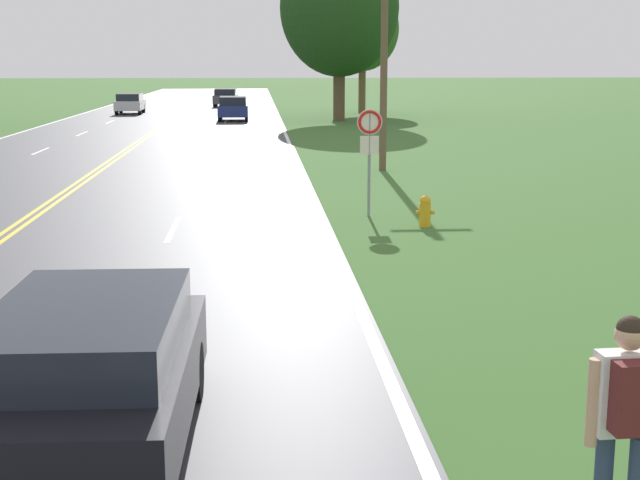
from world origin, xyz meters
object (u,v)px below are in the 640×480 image
(car_black_hatchback_nearest, at_px, (89,372))
(tree_mid_treeline, at_px, (363,29))
(hitchhiker_person, at_px, (628,407))
(car_silver_hatchback_mid_far, at_px, (130,103))
(tree_left_verge, at_px, (339,8))
(car_dark_grey_hatchback_receding, at_px, (226,97))
(fire_hydrant, at_px, (425,211))
(traffic_sign, at_px, (370,136))
(car_dark_blue_hatchback_mid_near, at_px, (233,108))

(car_black_hatchback_nearest, bearing_deg, tree_mid_treeline, 171.73)
(hitchhiker_person, xyz_separation_m, car_silver_hatchback_mid_far, (-11.55, 57.89, -0.32))
(tree_left_verge, xyz_separation_m, car_dark_grey_hatchback_receding, (-7.59, 18.61, -6.07))
(fire_hydrant, relative_size, traffic_sign, 0.28)
(tree_left_verge, bearing_deg, car_dark_blue_hatchback_mid_near, 174.01)
(car_silver_hatchback_mid_far, bearing_deg, tree_mid_treeline, -91.29)
(car_dark_blue_hatchback_mid_near, xyz_separation_m, car_dark_grey_hatchback_receding, (-1.03, 17.92, -0.03))
(tree_mid_treeline, relative_size, car_dark_blue_hatchback_mid_near, 2.48)
(traffic_sign, relative_size, tree_left_verge, 0.23)
(traffic_sign, xyz_separation_m, tree_mid_treeline, (4.93, 42.97, 3.96))
(hitchhiker_person, bearing_deg, car_dark_grey_hatchback_receding, 1.49)
(hitchhiker_person, bearing_deg, car_dark_blue_hatchback_mid_near, 1.87)
(traffic_sign, relative_size, tree_mid_treeline, 0.29)
(hitchhiker_person, relative_size, car_dark_grey_hatchback_receding, 0.47)
(fire_hydrant, height_order, tree_mid_treeline, tree_mid_treeline)
(traffic_sign, height_order, car_black_hatchback_nearest, traffic_sign)
(car_silver_hatchback_mid_far, distance_m, car_dark_grey_hatchback_receding, 11.91)
(car_dark_grey_hatchback_receding, bearing_deg, traffic_sign, 6.91)
(fire_hydrant, xyz_separation_m, traffic_sign, (-1.09, 1.44, 1.56))
(fire_hydrant, distance_m, car_dark_grey_hatchback_receding, 54.97)
(car_black_hatchback_nearest, xyz_separation_m, car_silver_hatchback_mid_far, (-7.20, 55.95, -0.01))
(tree_mid_treeline, xyz_separation_m, car_dark_grey_hatchback_receding, (-10.02, 10.20, -5.10))
(car_dark_blue_hatchback_mid_near, bearing_deg, tree_left_verge, 83.67)
(tree_mid_treeline, bearing_deg, tree_left_verge, -106.11)
(traffic_sign, relative_size, car_dark_grey_hatchback_receding, 0.67)
(fire_hydrant, relative_size, car_dark_grey_hatchback_receding, 0.19)
(car_black_hatchback_nearest, relative_size, car_dark_blue_hatchback_mid_near, 1.15)
(car_dark_blue_hatchback_mid_near, bearing_deg, fire_hydrant, 7.63)
(car_black_hatchback_nearest, bearing_deg, tree_left_verge, 172.96)
(tree_left_verge, relative_size, car_silver_hatchback_mid_far, 2.96)
(traffic_sign, distance_m, car_black_hatchback_nearest, 13.56)
(hitchhiker_person, xyz_separation_m, car_dark_grey_hatchback_receding, (-5.17, 67.94, -0.32))
(tree_left_verge, relative_size, car_dark_grey_hatchback_receding, 2.91)
(tree_mid_treeline, distance_m, car_dark_grey_hatchback_receding, 15.18)
(tree_left_verge, distance_m, car_dark_blue_hatchback_mid_near, 8.94)
(traffic_sign, distance_m, tree_left_verge, 35.00)
(hitchhiker_person, height_order, car_black_hatchback_nearest, hitchhiker_person)
(fire_hydrant, bearing_deg, tree_mid_treeline, 85.05)
(tree_left_verge, distance_m, car_dark_grey_hatchback_receding, 20.99)
(hitchhiker_person, height_order, tree_left_verge, tree_left_verge)
(tree_mid_treeline, relative_size, car_dark_grey_hatchback_receding, 2.33)
(hitchhiker_person, bearing_deg, tree_left_verge, -5.67)
(tree_mid_treeline, bearing_deg, car_black_hatchback_nearest, -99.36)
(fire_hydrant, xyz_separation_m, car_dark_blue_hatchback_mid_near, (-5.14, 36.69, 0.45))
(tree_mid_treeline, distance_m, car_black_hatchback_nearest, 56.78)
(tree_left_verge, relative_size, car_black_hatchback_nearest, 2.70)
(tree_mid_treeline, bearing_deg, traffic_sign, -96.55)
(fire_hydrant, xyz_separation_m, tree_left_verge, (1.42, 36.01, 6.48))
(traffic_sign, distance_m, tree_mid_treeline, 43.44)
(fire_hydrant, relative_size, tree_left_verge, 0.06)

